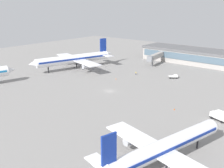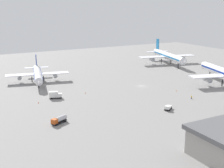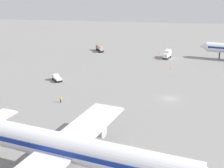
% 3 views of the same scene
% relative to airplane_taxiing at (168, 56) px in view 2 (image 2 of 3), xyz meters
% --- Properties ---
extents(ground, '(288.00, 288.00, 0.00)m').
position_rel_airplane_taxiing_xyz_m(ground, '(-50.82, -42.68, -5.78)').
color(ground, gray).
extents(airplane_taxiing, '(42.09, 51.68, 15.89)m').
position_rel_airplane_taxiing_xyz_m(airplane_taxiing, '(0.00, 0.00, 0.00)').
color(airplane_taxiing, white).
rests_on(airplane_taxiing, ground).
extents(airplane_distant, '(34.29, 42.10, 12.95)m').
position_rel_airplane_taxiing_xyz_m(airplane_distant, '(-96.17, -8.92, -1.07)').
color(airplane_distant, white).
rests_on(airplane_distant, ground).
extents(pushback_tractor, '(4.66, 4.16, 1.90)m').
position_rel_airplane_taxiing_xyz_m(pushback_tractor, '(-62.38, -79.02, -4.81)').
color(pushback_tractor, black).
rests_on(pushback_tractor, ground).
extents(fuel_truck, '(6.50, 4.43, 2.50)m').
position_rel_airplane_taxiing_xyz_m(fuel_truck, '(-105.83, -72.20, -4.39)').
color(fuel_truck, black).
rests_on(fuel_truck, ground).
extents(catering_truck, '(5.91, 3.55, 3.30)m').
position_rel_airplane_taxiing_xyz_m(catering_truck, '(-97.56, -42.59, -4.08)').
color(catering_truck, black).
rests_on(catering_truck, ground).
extents(ground_crew_worker, '(0.51, 0.53, 1.67)m').
position_rel_airplane_taxiing_xyz_m(ground_crew_worker, '(-43.92, -72.43, -4.93)').
color(ground_crew_worker, '#1E2338').
rests_on(ground_crew_worker, ground).
extents(safety_cone_near_gate, '(0.44, 0.44, 0.60)m').
position_rel_airplane_taxiing_xyz_m(safety_cone_near_gate, '(-106.11, -45.88, -5.48)').
color(safety_cone_near_gate, '#EA590C').
rests_on(safety_cone_near_gate, ground).
extents(safety_cone_mid_apron, '(0.44, 0.44, 0.60)m').
position_rel_airplane_taxiing_xyz_m(safety_cone_mid_apron, '(-82.28, -41.42, -5.48)').
color(safety_cone_mid_apron, '#EA590C').
rests_on(safety_cone_mid_apron, ground).
extents(safety_cone_far_side, '(0.44, 0.44, 0.60)m').
position_rel_airplane_taxiing_xyz_m(safety_cone_far_side, '(-41.28, -58.97, -5.48)').
color(safety_cone_far_side, '#EA590C').
rests_on(safety_cone_far_side, ground).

